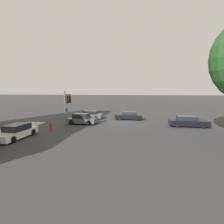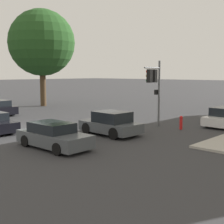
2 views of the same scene
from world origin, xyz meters
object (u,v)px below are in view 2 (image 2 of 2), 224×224
(crossing_car_0, at_px, (54,136))
(fire_hydrant, at_px, (181,122))
(street_tree, at_px, (42,43))
(crossing_car_2, at_px, (111,124))
(traffic_signal, at_px, (154,82))

(crossing_car_0, height_order, fire_hydrant, crossing_car_0)
(street_tree, relative_size, fire_hydrant, 11.86)
(crossing_car_2, bearing_deg, crossing_car_0, 94.52)
(street_tree, height_order, fire_hydrant, street_tree)
(crossing_car_2, relative_size, fire_hydrant, 4.27)
(traffic_signal, height_order, crossing_car_2, traffic_signal)
(crossing_car_0, xyz_separation_m, crossing_car_2, (-0.22, 4.48, 0.06))
(street_tree, bearing_deg, crossing_car_0, -33.19)
(crossing_car_2, height_order, fire_hydrant, crossing_car_2)
(crossing_car_2, bearing_deg, fire_hydrant, -114.23)
(street_tree, bearing_deg, fire_hydrant, -7.11)
(fire_hydrant, bearing_deg, crossing_car_2, -115.98)
(crossing_car_0, xyz_separation_m, fire_hydrant, (2.00, 9.02, -0.13))
(fire_hydrant, bearing_deg, street_tree, 172.89)
(crossing_car_0, bearing_deg, crossing_car_2, 91.40)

